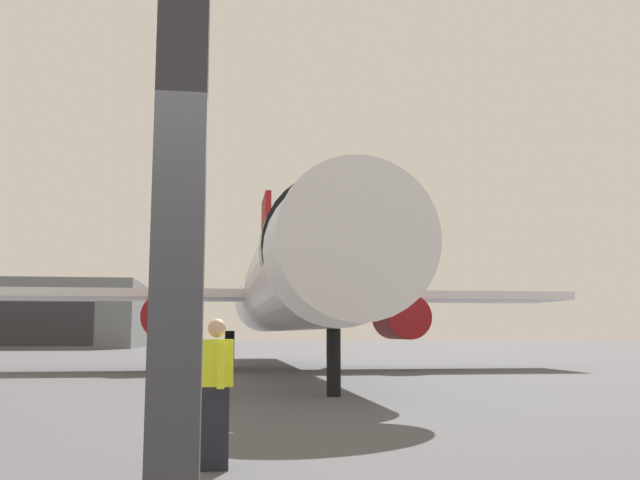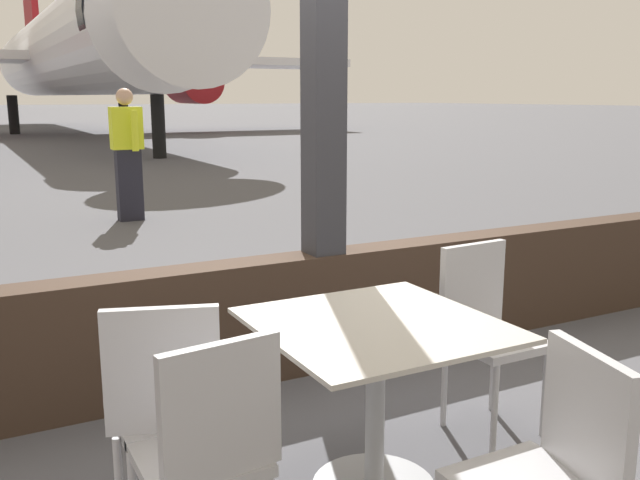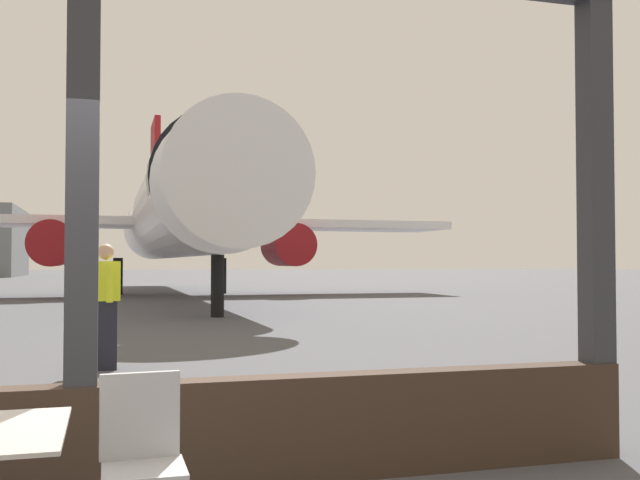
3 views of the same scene
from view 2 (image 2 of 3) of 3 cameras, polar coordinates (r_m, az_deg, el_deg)
The scene contains 8 objects.
window_frame at distance 4.07m, azimuth 0.29°, elevation 7.02°, with size 7.79×0.24×3.77m.
dining_table at distance 2.89m, azimuth 4.59°, elevation -11.75°, with size 0.92×0.92×0.75m.
cafe_chair_window_left at distance 3.53m, azimuth 13.41°, elevation -6.47°, with size 0.41×0.41×0.92m.
cafe_chair_window_right at distance 2.34m, azimuth -9.11°, elevation -16.27°, with size 0.43×0.43×0.91m.
cafe_chair_aisle_left at distance 2.64m, azimuth -12.58°, elevation -12.73°, with size 0.48×0.48×0.93m.
cafe_chair_aisle_right at distance 2.31m, azimuth 18.73°, elevation -17.14°, with size 0.46×0.46×0.89m.
airplane at distance 31.89m, azimuth -19.57°, elevation 14.52°, with size 25.97×33.20×10.43m.
ground_crew_worker at distance 9.56m, azimuth -15.56°, elevation 6.92°, with size 0.40×0.56×1.74m.
Camera 2 is at (-1.92, -3.57, 1.63)m, focal length 38.88 mm.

